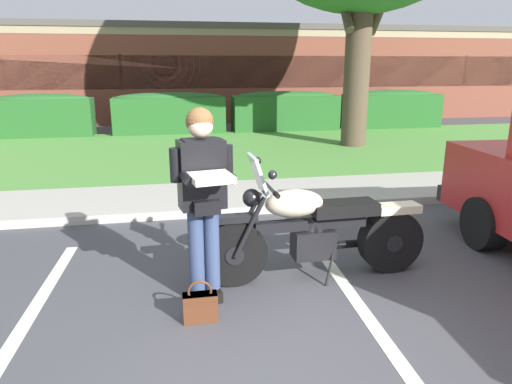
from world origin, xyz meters
name	(u,v)px	position (x,y,z in m)	size (l,w,h in m)	color
ground_plane	(288,350)	(0.00, 0.00, 0.00)	(140.00, 140.00, 0.00)	#424247
curb_strip	(229,210)	(0.00, 3.29, 0.06)	(60.00, 0.20, 0.12)	#ADA89E
concrete_walk	(222,195)	(0.00, 4.14, 0.04)	(60.00, 1.50, 0.08)	#ADA89E
grass_lawn	(203,151)	(0.00, 8.08, 0.03)	(60.00, 6.38, 0.06)	#518E3D
stall_stripe_1	(373,325)	(0.76, 0.20, 0.00)	(0.12, 4.40, 0.01)	silver
motorcycle	(323,230)	(0.64, 1.15, 0.49)	(2.24, 0.82, 1.26)	black
rider_person	(203,191)	(-0.53, 0.88, 1.01)	(0.53, 0.62, 1.70)	black
handbag	(200,305)	(-0.61, 0.53, 0.14)	(0.28, 0.13, 0.36)	#562D19
hedge_left	(43,115)	(-4.25, 11.22, 0.65)	(2.73, 0.90, 1.24)	#235623
hedge_center_left	(170,113)	(-0.72, 11.22, 0.65)	(3.24, 0.90, 1.24)	#235623
hedge_center_right	(285,110)	(2.80, 11.22, 0.65)	(3.27, 0.90, 1.24)	#235623
hedge_right	(391,108)	(6.33, 11.22, 0.65)	(3.11, 0.90, 1.24)	#235623
brick_building	(229,72)	(2.00, 18.15, 1.71)	(25.18, 9.11, 3.41)	brown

